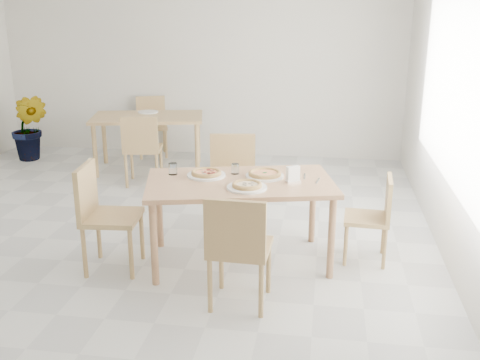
# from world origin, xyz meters

# --- Properties ---
(room) EXTENTS (7.28, 7.00, 7.00)m
(room) POSITION_xyz_m (2.98, 0.30, 1.50)
(room) COLOR silver
(room) RESTS_ON ground
(main_table) EXTENTS (1.75, 1.25, 0.75)m
(main_table) POSITION_xyz_m (1.20, -0.20, 0.67)
(main_table) COLOR tan
(main_table) RESTS_ON ground
(chair_south) EXTENTS (0.46, 0.46, 0.90)m
(chair_south) POSITION_xyz_m (1.31, -1.00, 0.52)
(chair_south) COLOR tan
(chair_south) RESTS_ON ground
(chair_north) EXTENTS (0.52, 0.52, 0.93)m
(chair_north) POSITION_xyz_m (0.99, 0.66, 0.54)
(chair_north) COLOR tan
(chair_north) RESTS_ON ground
(chair_west) EXTENTS (0.50, 0.50, 0.92)m
(chair_west) POSITION_xyz_m (0.06, -0.51, 0.54)
(chair_west) COLOR tan
(chair_west) RESTS_ON ground
(chair_east) EXTENTS (0.41, 0.41, 0.78)m
(chair_east) POSITION_xyz_m (2.37, 0.01, 0.45)
(chair_east) COLOR tan
(chair_east) RESTS_ON ground
(plate_margherita) EXTENTS (0.33, 0.33, 0.02)m
(plate_margherita) POSITION_xyz_m (1.40, -0.05, 0.76)
(plate_margherita) COLOR white
(plate_margherita) RESTS_ON main_table
(plate_mushroom) EXTENTS (0.33, 0.33, 0.02)m
(plate_mushroom) POSITION_xyz_m (1.29, -0.40, 0.76)
(plate_mushroom) COLOR white
(plate_mushroom) RESTS_ON main_table
(plate_pepperoni) EXTENTS (0.34, 0.34, 0.02)m
(plate_pepperoni) POSITION_xyz_m (0.89, -0.11, 0.76)
(plate_pepperoni) COLOR white
(plate_pepperoni) RESTS_ON main_table
(pizza_margherita) EXTENTS (0.31, 0.31, 0.03)m
(pizza_margherita) POSITION_xyz_m (1.40, -0.05, 0.78)
(pizza_margherita) COLOR #E3BC6B
(pizza_margherita) RESTS_ON plate_margherita
(pizza_mushroom) EXTENTS (0.30, 0.30, 0.03)m
(pizza_mushroom) POSITION_xyz_m (1.29, -0.40, 0.78)
(pizza_mushroom) COLOR #E3BC6B
(pizza_mushroom) RESTS_ON plate_mushroom
(pizza_pepperoni) EXTENTS (0.31, 0.31, 0.03)m
(pizza_pepperoni) POSITION_xyz_m (0.89, -0.11, 0.78)
(pizza_pepperoni) COLOR #E3BC6B
(pizza_pepperoni) RESTS_ON plate_pepperoni
(tumbler_a) EXTENTS (0.08, 0.08, 0.10)m
(tumbler_a) POSITION_xyz_m (0.58, -0.10, 0.80)
(tumbler_a) COLOR white
(tumbler_a) RESTS_ON main_table
(tumbler_b) EXTENTS (0.07, 0.07, 0.09)m
(tumbler_b) POSITION_xyz_m (1.13, 0.00, 0.80)
(tumbler_b) COLOR white
(tumbler_b) RESTS_ON main_table
(napkin_holder) EXTENTS (0.14, 0.12, 0.14)m
(napkin_holder) POSITION_xyz_m (1.65, -0.16, 0.82)
(napkin_holder) COLOR silver
(napkin_holder) RESTS_ON main_table
(fork_a) EXTENTS (0.04, 0.17, 0.01)m
(fork_a) POSITION_xyz_m (1.86, -0.10, 0.75)
(fork_a) COLOR silver
(fork_a) RESTS_ON main_table
(fork_b) EXTENTS (0.02, 0.17, 0.01)m
(fork_b) POSITION_xyz_m (1.74, 0.01, 0.75)
(fork_b) COLOR silver
(fork_b) RESTS_ON main_table
(second_table) EXTENTS (1.62, 1.13, 0.75)m
(second_table) POSITION_xyz_m (-0.49, 2.50, 0.67)
(second_table) COLOR tan
(second_table) RESTS_ON ground
(chair_back_s) EXTENTS (0.51, 0.51, 0.90)m
(chair_back_s) POSITION_xyz_m (-0.35, 1.79, 0.52)
(chair_back_s) COLOR tan
(chair_back_s) RESTS_ON ground
(chair_back_n) EXTENTS (0.55, 0.55, 0.87)m
(chair_back_n) POSITION_xyz_m (-0.70, 3.29, 0.51)
(chair_back_n) COLOR tan
(chair_back_n) RESTS_ON ground
(plate_empty) EXTENTS (0.28, 0.28, 0.02)m
(plate_empty) POSITION_xyz_m (-0.56, 2.73, 0.76)
(plate_empty) COLOR white
(plate_empty) RESTS_ON second_table
(potted_plant) EXTENTS (0.57, 0.47, 0.96)m
(potted_plant) POSITION_xyz_m (-2.35, 2.71, 0.48)
(potted_plant) COLOR #2F5A1B
(potted_plant) RESTS_ON ground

